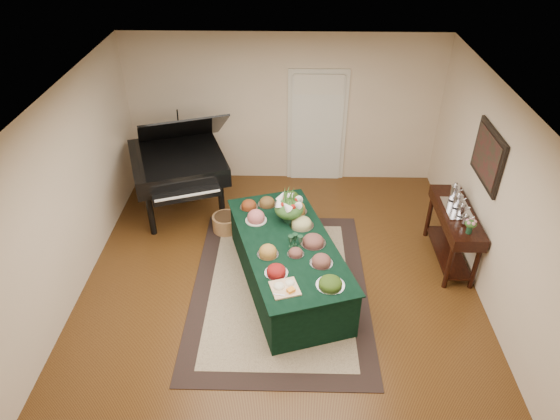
{
  "coord_description": "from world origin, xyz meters",
  "views": [
    {
      "loc": [
        0.13,
        -5.26,
        4.84
      ],
      "look_at": [
        0.0,
        0.3,
        1.05
      ],
      "focal_mm": 32.0,
      "sensor_mm": 36.0,
      "label": 1
    }
  ],
  "objects_px": {
    "floral_centerpiece": "(289,205)",
    "grand_piano": "(178,162)",
    "buffet_table": "(288,263)",
    "mahogany_sideboard": "(455,222)"
  },
  "relations": [
    {
      "from": "buffet_table",
      "to": "floral_centerpiece",
      "type": "relative_size",
      "value": 6.39
    },
    {
      "from": "grand_piano",
      "to": "mahogany_sideboard",
      "type": "xyz_separation_m",
      "value": [
        4.2,
        -1.31,
        -0.21
      ]
    },
    {
      "from": "buffet_table",
      "to": "grand_piano",
      "type": "xyz_separation_m",
      "value": [
        -1.82,
        1.88,
        0.53
      ]
    },
    {
      "from": "buffet_table",
      "to": "mahogany_sideboard",
      "type": "relative_size",
      "value": 1.91
    },
    {
      "from": "mahogany_sideboard",
      "to": "floral_centerpiece",
      "type": "bearing_deg",
      "value": -178.51
    },
    {
      "from": "grand_piano",
      "to": "floral_centerpiece",
      "type": "bearing_deg",
      "value": -36.86
    },
    {
      "from": "floral_centerpiece",
      "to": "grand_piano",
      "type": "height_order",
      "value": "grand_piano"
    },
    {
      "from": "grand_piano",
      "to": "mahogany_sideboard",
      "type": "height_order",
      "value": "grand_piano"
    },
    {
      "from": "buffet_table",
      "to": "mahogany_sideboard",
      "type": "xyz_separation_m",
      "value": [
        2.38,
        0.57,
        0.32
      ]
    },
    {
      "from": "mahogany_sideboard",
      "to": "grand_piano",
      "type": "bearing_deg",
      "value": 162.69
    }
  ]
}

